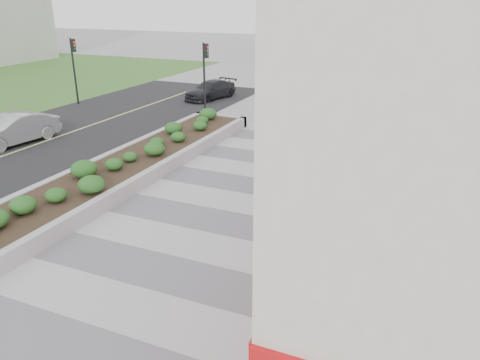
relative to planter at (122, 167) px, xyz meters
The scene contains 10 objects.
ground 8.91m from the planter, 51.84° to the right, with size 160.00×160.00×0.00m, color gray.
walkway 6.81m from the planter, 36.03° to the right, with size 8.00×36.00×0.01m, color #A8A8AD.
planter is the anchor object (origin of this frame).
street 6.51m from the planter, behind, with size 10.00×40.00×0.00m, color black.
traffic_signal_near 10.90m from the planter, 99.35° to the left, with size 0.33×0.28×4.20m.
traffic_signal_far 15.00m from the planter, 137.54° to the left, with size 0.33×0.28×4.20m.
manhole_cover 7.22m from the planter, 33.69° to the right, with size 0.44×0.44×0.01m, color #595654.
skateboarder 5.48m from the planter, 16.33° to the left, with size 0.50×0.73×1.50m.
car_silver 7.66m from the planter, 167.51° to the left, with size 1.51×4.34×1.43m, color #AAADB2.
car_dark 15.46m from the planter, 103.93° to the left, with size 1.72×4.23×1.23m, color black.
Camera 1 is at (5.54, -6.88, 6.59)m, focal length 35.00 mm.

